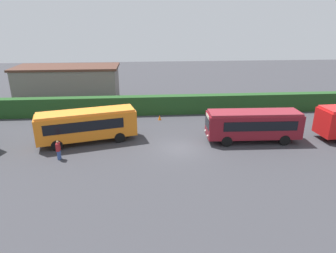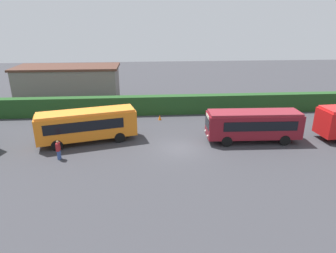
{
  "view_description": "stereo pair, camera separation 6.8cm",
  "coord_description": "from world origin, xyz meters",
  "px_view_note": "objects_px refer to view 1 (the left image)",
  "views": [
    {
      "loc": [
        -3.1,
        -24.61,
        11.22
      ],
      "look_at": [
        -1.0,
        1.47,
        1.62
      ],
      "focal_mm": 31.82,
      "sensor_mm": 36.0,
      "label": 1
    },
    {
      "loc": [
        -3.03,
        -24.61,
        11.22
      ],
      "look_at": [
        -1.0,
        1.47,
        1.62
      ],
      "focal_mm": 31.82,
      "sensor_mm": 36.0,
      "label": 2
    }
  ],
  "objects_px": {
    "bus_orange": "(87,124)",
    "traffic_cone": "(160,117)",
    "person_far": "(335,122)",
    "person_center": "(58,150)",
    "person_left": "(74,122)",
    "bus_maroon": "(253,124)"
  },
  "relations": [
    {
      "from": "bus_orange",
      "to": "person_center",
      "type": "relative_size",
      "value": 5.56
    },
    {
      "from": "bus_maroon",
      "to": "person_far",
      "type": "xyz_separation_m",
      "value": [
        9.61,
        2.02,
        -0.77
      ]
    },
    {
      "from": "person_center",
      "to": "traffic_cone",
      "type": "relative_size",
      "value": 2.81
    },
    {
      "from": "person_left",
      "to": "person_center",
      "type": "relative_size",
      "value": 1.15
    },
    {
      "from": "bus_orange",
      "to": "person_far",
      "type": "height_order",
      "value": "bus_orange"
    },
    {
      "from": "bus_orange",
      "to": "person_center",
      "type": "height_order",
      "value": "bus_orange"
    },
    {
      "from": "bus_orange",
      "to": "person_far",
      "type": "bearing_deg",
      "value": -12.17
    },
    {
      "from": "bus_orange",
      "to": "person_center",
      "type": "xyz_separation_m",
      "value": [
        -1.82,
        -3.57,
        -0.91
      ]
    },
    {
      "from": "person_left",
      "to": "person_center",
      "type": "distance_m",
      "value": 6.57
    },
    {
      "from": "bus_orange",
      "to": "traffic_cone",
      "type": "height_order",
      "value": "bus_orange"
    },
    {
      "from": "person_left",
      "to": "person_center",
      "type": "bearing_deg",
      "value": -28.1
    },
    {
      "from": "bus_orange",
      "to": "person_far",
      "type": "distance_m",
      "value": 25.29
    },
    {
      "from": "person_center",
      "to": "person_far",
      "type": "bearing_deg",
      "value": -169.4
    },
    {
      "from": "bus_maroon",
      "to": "person_left",
      "type": "relative_size",
      "value": 4.63
    },
    {
      "from": "bus_orange",
      "to": "bus_maroon",
      "type": "xyz_separation_m",
      "value": [
        15.64,
        -1.02,
        -0.06
      ]
    },
    {
      "from": "person_left",
      "to": "person_center",
      "type": "height_order",
      "value": "person_left"
    },
    {
      "from": "bus_maroon",
      "to": "person_center",
      "type": "distance_m",
      "value": 17.67
    },
    {
      "from": "person_left",
      "to": "bus_orange",
      "type": "bearing_deg",
      "value": 3.91
    },
    {
      "from": "bus_orange",
      "to": "person_left",
      "type": "bearing_deg",
      "value": 108.73
    },
    {
      "from": "bus_maroon",
      "to": "person_left",
      "type": "distance_m",
      "value": 18.06
    },
    {
      "from": "person_far",
      "to": "bus_orange",
      "type": "bearing_deg",
      "value": -65.42
    },
    {
      "from": "person_center",
      "to": "traffic_cone",
      "type": "distance_m",
      "value": 13.11
    }
  ]
}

